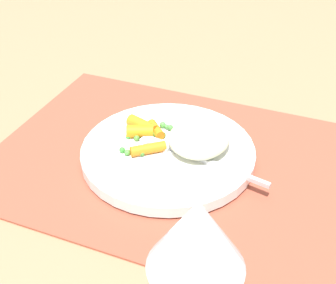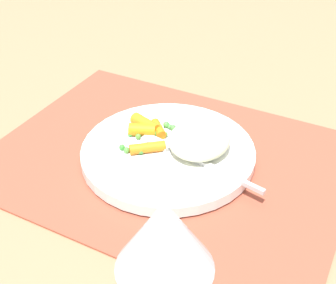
{
  "view_description": "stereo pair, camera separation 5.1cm",
  "coord_description": "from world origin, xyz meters",
  "px_view_note": "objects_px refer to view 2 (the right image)",
  "views": [
    {
      "loc": [
        -0.19,
        0.48,
        0.4
      ],
      "look_at": [
        0.0,
        0.0,
        0.03
      ],
      "focal_mm": 50.03,
      "sensor_mm": 36.0,
      "label": 1
    },
    {
      "loc": [
        -0.24,
        0.45,
        0.4
      ],
      "look_at": [
        0.0,
        0.0,
        0.03
      ],
      "focal_mm": 50.03,
      "sensor_mm": 36.0,
      "label": 2
    }
  ],
  "objects_px": {
    "fork": "(188,156)",
    "wine_glass": "(165,241)",
    "carrot_portion": "(147,131)",
    "rice_mound": "(199,140)",
    "plate": "(168,153)"
  },
  "relations": [
    {
      "from": "rice_mound",
      "to": "carrot_portion",
      "type": "xyz_separation_m",
      "value": [
        0.08,
        0.0,
        -0.01
      ]
    },
    {
      "from": "wine_glass",
      "to": "fork",
      "type": "bearing_deg",
      "value": -69.31
    },
    {
      "from": "fork",
      "to": "wine_glass",
      "type": "height_order",
      "value": "wine_glass"
    },
    {
      "from": "carrot_portion",
      "to": "rice_mound",
      "type": "bearing_deg",
      "value": -177.06
    },
    {
      "from": "rice_mound",
      "to": "carrot_portion",
      "type": "bearing_deg",
      "value": 2.94
    },
    {
      "from": "wine_glass",
      "to": "rice_mound",
      "type": "bearing_deg",
      "value": -72.18
    },
    {
      "from": "fork",
      "to": "wine_glass",
      "type": "xyz_separation_m",
      "value": [
        -0.08,
        0.22,
        0.1
      ]
    },
    {
      "from": "rice_mound",
      "to": "plate",
      "type": "bearing_deg",
      "value": 21.77
    },
    {
      "from": "plate",
      "to": "rice_mound",
      "type": "xyz_separation_m",
      "value": [
        -0.04,
        -0.02,
        0.02
      ]
    },
    {
      "from": "carrot_portion",
      "to": "wine_glass",
      "type": "xyz_separation_m",
      "value": [
        -0.16,
        0.24,
        0.09
      ]
    },
    {
      "from": "plate",
      "to": "rice_mound",
      "type": "bearing_deg",
      "value": -158.23
    },
    {
      "from": "carrot_portion",
      "to": "wine_glass",
      "type": "bearing_deg",
      "value": 122.95
    },
    {
      "from": "carrot_portion",
      "to": "wine_glass",
      "type": "distance_m",
      "value": 0.3
    },
    {
      "from": "carrot_portion",
      "to": "wine_glass",
      "type": "relative_size",
      "value": 0.52
    },
    {
      "from": "carrot_portion",
      "to": "plate",
      "type": "bearing_deg",
      "value": 163.84
    }
  ]
}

